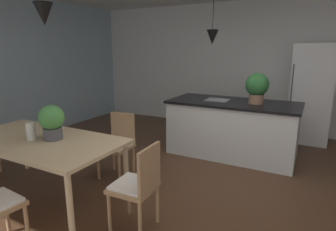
# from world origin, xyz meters

# --- Properties ---
(ground_plane) EXTENTS (10.00, 8.40, 0.04)m
(ground_plane) POSITION_xyz_m (0.00, 0.00, -0.02)
(ground_plane) COLOR #4C301E
(wall_back_kitchen) EXTENTS (10.00, 0.12, 2.70)m
(wall_back_kitchen) POSITION_xyz_m (0.00, 3.26, 1.35)
(wall_back_kitchen) COLOR silver
(wall_back_kitchen) RESTS_ON ground_plane
(dining_table) EXTENTS (1.98, 1.01, 0.72)m
(dining_table) POSITION_xyz_m (-1.84, -0.92, 0.66)
(dining_table) COLOR #D1B284
(dining_table) RESTS_ON ground_plane
(chair_kitchen_end) EXTENTS (0.42, 0.42, 0.87)m
(chair_kitchen_end) POSITION_xyz_m (-0.48, -0.91, 0.47)
(chair_kitchen_end) COLOR #A87F56
(chair_kitchen_end) RESTS_ON ground_plane
(chair_far_right) EXTENTS (0.42, 0.42, 0.87)m
(chair_far_right) POSITION_xyz_m (-1.39, -0.04, 0.47)
(chair_far_right) COLOR #A87F56
(chair_far_right) RESTS_ON ground_plane
(kitchen_island) EXTENTS (2.05, 0.96, 0.91)m
(kitchen_island) POSITION_xyz_m (-0.22, 1.48, 0.46)
(kitchen_island) COLOR silver
(kitchen_island) RESTS_ON ground_plane
(refrigerator) EXTENTS (0.71, 0.67, 1.83)m
(refrigerator) POSITION_xyz_m (0.86, 2.86, 0.91)
(refrigerator) COLOR silver
(refrigerator) RESTS_ON ground_plane
(pendant_over_table) EXTENTS (0.20, 0.20, 0.74)m
(pendant_over_table) POSITION_xyz_m (-1.66, -0.82, 2.08)
(pendant_over_table) COLOR black
(pendant_over_island_main) EXTENTS (0.19, 0.19, 0.91)m
(pendant_over_island_main) POSITION_xyz_m (-0.62, 1.48, 1.91)
(pendant_over_island_main) COLOR black
(potted_plant_on_island) EXTENTS (0.35, 0.35, 0.47)m
(potted_plant_on_island) POSITION_xyz_m (0.13, 1.48, 1.16)
(potted_plant_on_island) COLOR #8C664C
(potted_plant_on_island) RESTS_ON kitchen_island
(potted_plant_on_table) EXTENTS (0.28, 0.28, 0.40)m
(potted_plant_on_table) POSITION_xyz_m (-1.66, -0.85, 0.94)
(potted_plant_on_table) COLOR #4C4C51
(potted_plant_on_table) RESTS_ON dining_table
(vase_on_dining_table) EXTENTS (0.10, 0.10, 0.20)m
(vase_on_dining_table) POSITION_xyz_m (-1.87, -0.97, 0.82)
(vase_on_dining_table) COLOR silver
(vase_on_dining_table) RESTS_ON dining_table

